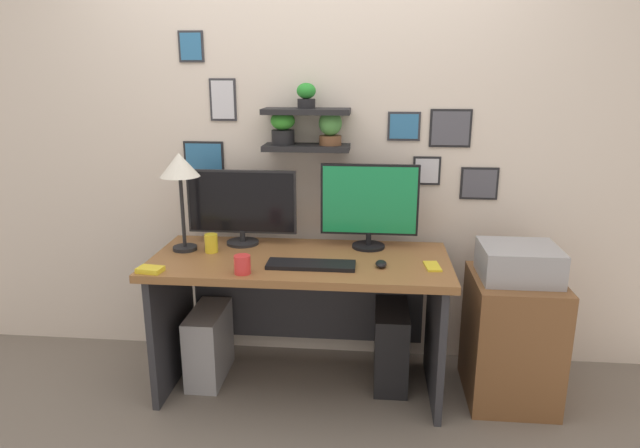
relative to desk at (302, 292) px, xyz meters
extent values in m
plane|color=#70665B|center=(0.00, -0.05, -0.54)|extent=(8.00, 8.00, 0.00)
cube|color=beige|center=(0.00, 0.39, 0.81)|extent=(4.40, 0.04, 2.70)
cube|color=black|center=(0.00, 0.27, 0.75)|extent=(0.48, 0.20, 0.03)
cube|color=black|center=(0.00, 0.27, 0.94)|extent=(0.48, 0.20, 0.03)
cylinder|color=black|center=(-0.13, 0.27, 0.80)|extent=(0.13, 0.13, 0.08)
ellipsoid|color=green|center=(-0.13, 0.27, 0.89)|extent=(0.13, 0.13, 0.10)
cylinder|color=black|center=(0.00, 0.27, 0.98)|extent=(0.10, 0.10, 0.05)
ellipsoid|color=#26862C|center=(0.00, 0.27, 1.05)|extent=(0.10, 0.10, 0.08)
cylinder|color=brown|center=(0.13, 0.27, 0.79)|extent=(0.12, 0.12, 0.05)
ellipsoid|color=#4A9144|center=(0.13, 0.27, 0.88)|extent=(0.13, 0.13, 0.13)
cube|color=black|center=(-0.62, 0.36, 0.66)|extent=(0.24, 0.02, 0.21)
cube|color=teal|center=(-0.62, 0.36, 0.66)|extent=(0.21, 0.00, 0.19)
cube|color=black|center=(0.79, 0.36, 0.85)|extent=(0.23, 0.02, 0.21)
cube|color=#4C4C56|center=(0.79, 0.36, 0.85)|extent=(0.20, 0.00, 0.18)
cube|color=#2D2D33|center=(-0.49, 0.36, 1.00)|extent=(0.15, 0.02, 0.23)
cube|color=silver|center=(-0.49, 0.36, 1.00)|extent=(0.13, 0.00, 0.21)
cube|color=#2D2D33|center=(0.53, 0.36, 0.86)|extent=(0.18, 0.02, 0.16)
cube|color=teal|center=(0.53, 0.36, 0.86)|extent=(0.16, 0.00, 0.13)
cube|color=black|center=(0.97, 0.36, 0.54)|extent=(0.21, 0.02, 0.18)
cube|color=#4C4C56|center=(0.97, 0.36, 0.54)|extent=(0.18, 0.00, 0.16)
cube|color=#2D2D33|center=(-0.65, 0.36, 1.28)|extent=(0.14, 0.02, 0.17)
cube|color=teal|center=(-0.65, 0.36, 1.28)|extent=(0.12, 0.00, 0.14)
cube|color=black|center=(0.67, 0.36, 0.61)|extent=(0.15, 0.02, 0.16)
cube|color=silver|center=(0.67, 0.36, 0.61)|extent=(0.13, 0.00, 0.14)
cube|color=brown|center=(0.00, -0.05, 0.19)|extent=(1.55, 0.68, 0.04)
cube|color=#2D2D33|center=(-0.72, -0.05, -0.18)|extent=(0.04, 0.62, 0.71)
cube|color=#2D2D33|center=(0.72, -0.05, -0.18)|extent=(0.04, 0.62, 0.71)
cube|color=#2D2D33|center=(0.00, 0.25, -0.15)|extent=(1.35, 0.02, 0.50)
cylinder|color=black|center=(-0.35, 0.16, 0.22)|extent=(0.18, 0.18, 0.02)
cylinder|color=black|center=(-0.35, 0.16, 0.26)|extent=(0.03, 0.03, 0.06)
cube|color=black|center=(-0.35, 0.17, 0.45)|extent=(0.61, 0.02, 0.35)
cube|color=black|center=(-0.35, 0.15, 0.45)|extent=(0.59, 0.00, 0.33)
cylinder|color=black|center=(0.35, 0.16, 0.22)|extent=(0.18, 0.18, 0.02)
cylinder|color=black|center=(0.35, 0.16, 0.26)|extent=(0.03, 0.03, 0.07)
cube|color=black|center=(0.35, 0.17, 0.48)|extent=(0.53, 0.02, 0.39)
cube|color=#198C4C|center=(0.35, 0.15, 0.48)|extent=(0.51, 0.00, 0.36)
cube|color=black|center=(0.07, -0.18, 0.22)|extent=(0.44, 0.14, 0.02)
ellipsoid|color=black|center=(0.42, -0.15, 0.23)|extent=(0.06, 0.09, 0.03)
cylinder|color=black|center=(-0.64, 0.02, 0.22)|extent=(0.13, 0.13, 0.02)
cylinder|color=black|center=(-0.64, 0.02, 0.43)|extent=(0.02, 0.02, 0.38)
cone|color=silver|center=(-0.64, 0.02, 0.68)|extent=(0.21, 0.21, 0.12)
cube|color=yellow|center=(0.67, -0.14, 0.22)|extent=(0.08, 0.15, 0.01)
cylinder|color=red|center=(-0.24, -0.31, 0.26)|extent=(0.08, 0.08, 0.09)
cylinder|color=yellow|center=(-0.49, -0.01, 0.26)|extent=(0.07, 0.07, 0.10)
cube|color=yellow|center=(-0.69, -0.33, 0.22)|extent=(0.13, 0.10, 0.02)
cube|color=brown|center=(1.11, -0.04, -0.20)|extent=(0.44, 0.50, 0.67)
cube|color=#9E9EA3|center=(1.11, -0.04, 0.22)|extent=(0.38, 0.34, 0.17)
cube|color=#99999E|center=(-0.53, -0.01, -0.33)|extent=(0.18, 0.40, 0.41)
cube|color=black|center=(0.49, 0.04, -0.32)|extent=(0.18, 0.40, 0.44)
camera|label=1|loc=(0.36, -2.74, 1.14)|focal=30.82mm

